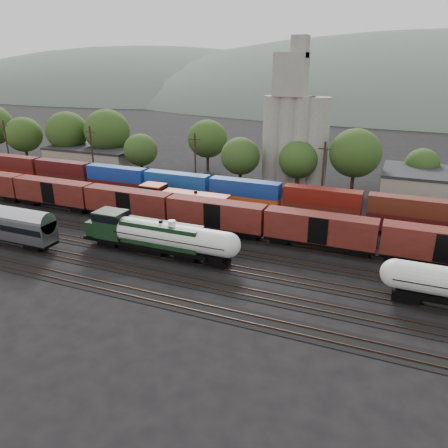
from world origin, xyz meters
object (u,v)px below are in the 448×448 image
at_px(green_locomotive, 140,233).
at_px(tank_car_a, 172,237).
at_px(grain_silo, 294,131).
at_px(orange_locomotive, 178,201).

bearing_deg(green_locomotive, tank_car_a, 0.00).
bearing_deg(grain_silo, green_locomotive, -104.12).
relative_size(tank_car_a, orange_locomotive, 1.00).
bearing_deg(orange_locomotive, green_locomotive, -81.35).
relative_size(green_locomotive, grain_silo, 0.65).
height_order(green_locomotive, tank_car_a, green_locomotive).
relative_size(green_locomotive, tank_car_a, 1.00).
relative_size(tank_car_a, grain_silo, 0.65).
bearing_deg(orange_locomotive, tank_car_a, -64.36).
xyz_separation_m(tank_car_a, grain_silo, (5.40, 41.00, 8.34)).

